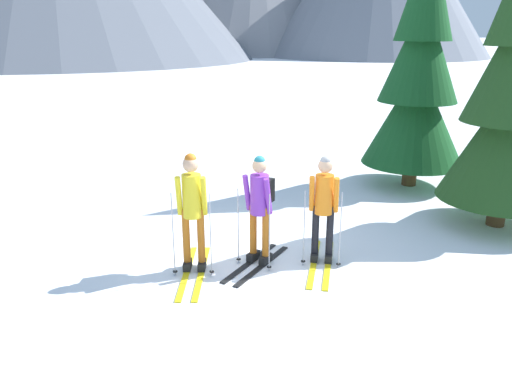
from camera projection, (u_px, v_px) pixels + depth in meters
name	position (u px, v px, depth m)	size (l,w,h in m)	color
ground_plane	(258.00, 261.00, 7.95)	(400.00, 400.00, 0.00)	white
skier_in_yellow	(192.00, 206.00, 7.37)	(0.61, 1.79, 1.81)	yellow
skier_in_purple	(260.00, 204.00, 7.63)	(1.20, 1.44, 1.71)	black
skier_in_orange	(324.00, 204.00, 7.67)	(0.82, 1.74, 1.70)	yellow
pine_tree_near	(419.00, 76.00, 11.10)	(2.26, 2.26, 5.46)	#51381E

